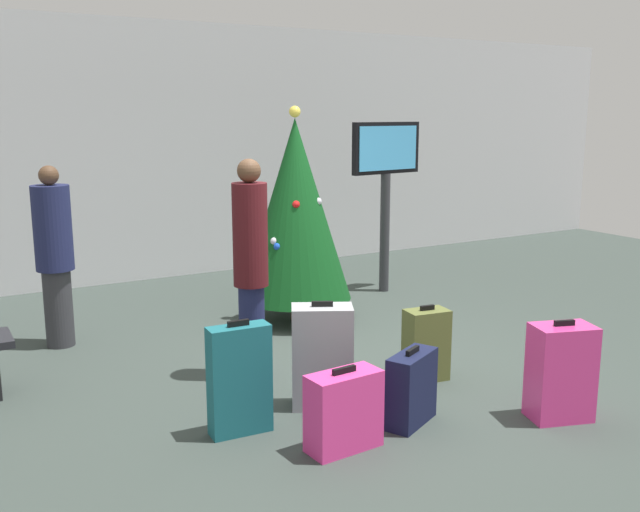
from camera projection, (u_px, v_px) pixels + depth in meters
name	position (u px, v px, depth m)	size (l,w,h in m)	color
ground_plane	(346.00, 370.00, 6.17)	(16.00, 16.00, 0.00)	#38423D
back_wall	(174.00, 152.00, 9.52)	(16.00, 0.20, 3.37)	silver
holiday_tree	(295.00, 210.00, 7.45)	(1.18, 1.18, 2.27)	#4C3319
flight_info_kiosk	(386.00, 172.00, 8.64)	(1.02, 0.21, 2.09)	#333338
traveller_0	(54.00, 253.00, 6.66)	(0.43, 0.43, 1.72)	#333338
traveller_1	(251.00, 263.00, 5.84)	(0.32, 0.32, 1.84)	#1E234C
suitcase_0	(426.00, 345.00, 5.91)	(0.38, 0.26, 0.64)	#59602D
suitcase_1	(344.00, 411.00, 4.68)	(0.51, 0.27, 0.57)	#E5388C
suitcase_2	(322.00, 357.00, 5.35)	(0.52, 0.44, 0.83)	#9EA0A5
suitcase_3	(561.00, 372.00, 5.14)	(0.50, 0.40, 0.74)	#E5388C
suitcase_4	(240.00, 380.00, 4.90)	(0.44, 0.19, 0.81)	#19606B
suitcase_5	(412.00, 388.00, 5.07)	(0.49, 0.37, 0.57)	#141938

